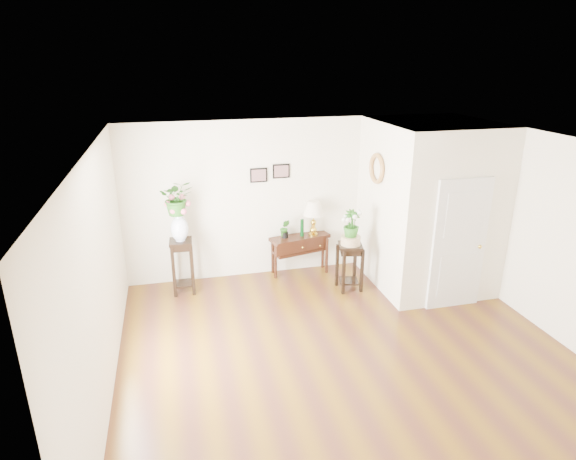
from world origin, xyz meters
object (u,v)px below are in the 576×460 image
object	(u,v)px
console_table	(300,254)
plant_stand_a	(183,266)
table_lamp	(313,217)
plant_stand_b	(349,267)

from	to	relation	value
console_table	plant_stand_a	bearing A→B (deg)	174.00
plant_stand_a	table_lamp	bearing A→B (deg)	6.37
console_table	plant_stand_b	bearing A→B (deg)	-64.98
plant_stand_a	plant_stand_b	size ratio (longest dim) A/B	1.15
plant_stand_a	plant_stand_b	xyz separation A→B (m)	(2.76, -0.57, -0.06)
plant_stand_a	console_table	bearing A→B (deg)	7.12
table_lamp	plant_stand_b	size ratio (longest dim) A/B	0.79
console_table	table_lamp	xyz separation A→B (m)	(0.25, 0.00, 0.71)
plant_stand_a	plant_stand_b	bearing A→B (deg)	-11.60
plant_stand_a	plant_stand_b	world-z (taller)	plant_stand_a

